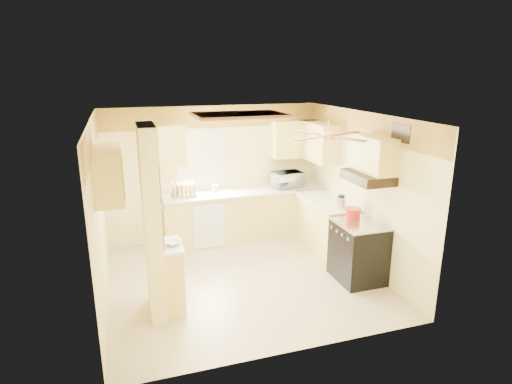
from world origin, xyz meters
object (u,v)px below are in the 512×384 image
object	(u,v)px
microwave	(287,180)
kettle	(341,203)
bowl	(173,243)
dutch_oven	(353,213)
stove	(358,251)

from	to	relation	value
microwave	kettle	world-z (taller)	microwave
microwave	bowl	distance (m)	3.26
dutch_oven	bowl	bearing A→B (deg)	-174.86
microwave	kettle	xyz separation A→B (m)	(0.34, -1.50, -0.04)
microwave	bowl	xyz separation A→B (m)	(-2.44, -2.15, -0.13)
stove	bowl	distance (m)	2.81
stove	microwave	distance (m)	2.25
stove	microwave	size ratio (longest dim) A/B	1.66
microwave	dutch_oven	distance (m)	1.93
stove	microwave	xyz separation A→B (m)	(-0.32, 2.13, 0.63)
dutch_oven	microwave	bearing A→B (deg)	99.78
stove	kettle	world-z (taller)	kettle
bowl	kettle	xyz separation A→B (m)	(2.79, 0.65, 0.08)
kettle	microwave	bearing A→B (deg)	102.81
stove	microwave	world-z (taller)	microwave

